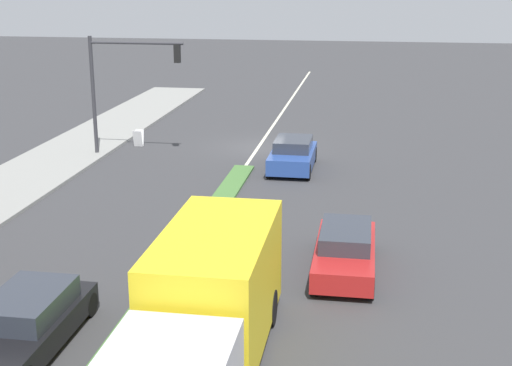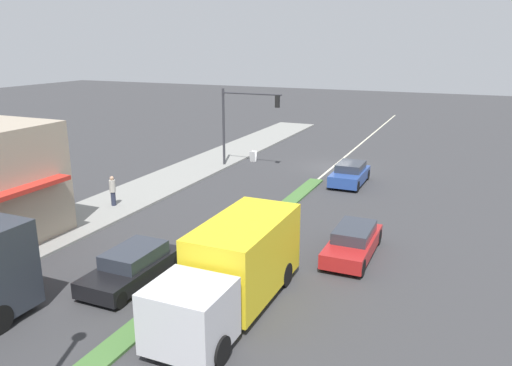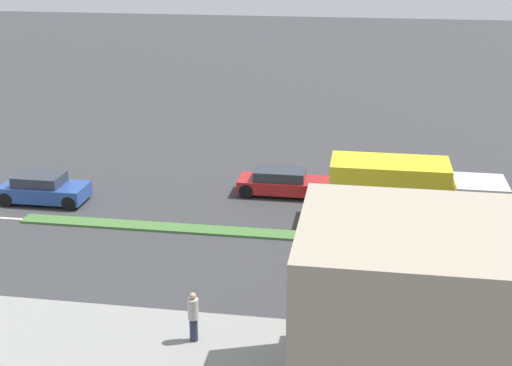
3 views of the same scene
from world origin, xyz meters
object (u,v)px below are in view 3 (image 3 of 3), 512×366
coupe_blue (43,189)px  hatchback_red (283,182)px  suv_black (409,253)px  pedestrian (193,316)px  delivery_truck (409,193)px

coupe_blue → hatchback_red: bearing=104.1°
suv_black → pedestrian: bearing=-46.6°
pedestrian → suv_black: pedestrian is taller
pedestrian → suv_black: (-6.53, 6.90, -0.38)m
hatchback_red → suv_black: bearing=38.7°
pedestrian → suv_black: size_ratio=0.38×
delivery_truck → suv_black: bearing=-1.6°
delivery_truck → suv_black: (4.40, -0.12, -0.85)m
delivery_truck → coupe_blue: (0.00, -17.06, -0.80)m
hatchback_red → pedestrian: bearing=-4.7°
pedestrian → suv_black: bearing=133.4°
hatchback_red → coupe_blue: size_ratio=1.11×
pedestrian → hatchback_red: size_ratio=0.38×
delivery_truck → hatchback_red: (-2.80, -5.89, -0.84)m
pedestrian → coupe_blue: 14.84m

